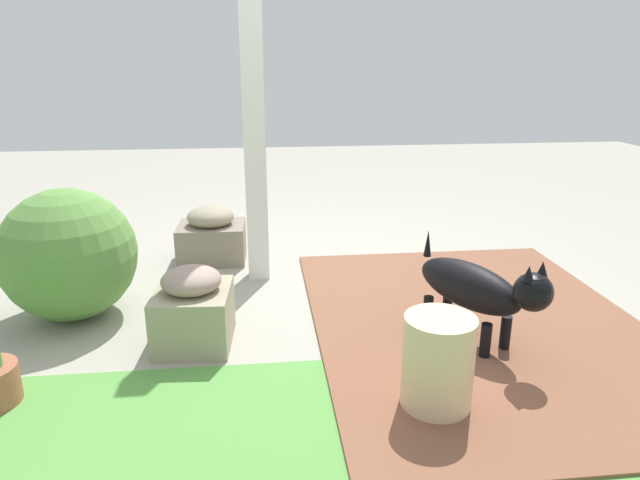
{
  "coord_description": "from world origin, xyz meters",
  "views": [
    {
      "loc": [
        0.4,
        3.43,
        1.41
      ],
      "look_at": [
        0.01,
        -0.02,
        0.29
      ],
      "focal_mm": 31.72,
      "sensor_mm": 36.0,
      "label": 1
    }
  ],
  "objects_px": {
    "stone_planter_nearest": "(212,236)",
    "round_shrub": "(69,255)",
    "porch_pillar": "(253,109)",
    "stone_planter_mid": "(193,309)",
    "dog": "(477,288)",
    "ceramic_urn": "(438,363)"
  },
  "relations": [
    {
      "from": "dog",
      "to": "ceramic_urn",
      "type": "bearing_deg",
      "value": 55.25
    },
    {
      "from": "stone_planter_nearest",
      "to": "ceramic_urn",
      "type": "relative_size",
      "value": 1.16
    },
    {
      "from": "porch_pillar",
      "to": "stone_planter_nearest",
      "type": "distance_m",
      "value": 1.05
    },
    {
      "from": "stone_planter_nearest",
      "to": "round_shrub",
      "type": "height_order",
      "value": "round_shrub"
    },
    {
      "from": "stone_planter_nearest",
      "to": "dog",
      "type": "distance_m",
      "value": 2.03
    },
    {
      "from": "dog",
      "to": "stone_planter_mid",
      "type": "bearing_deg",
      "value": -6.73
    },
    {
      "from": "stone_planter_mid",
      "to": "round_shrub",
      "type": "height_order",
      "value": "round_shrub"
    },
    {
      "from": "stone_planter_nearest",
      "to": "round_shrub",
      "type": "xyz_separation_m",
      "value": [
        0.71,
        0.87,
        0.19
      ]
    },
    {
      "from": "porch_pillar",
      "to": "ceramic_urn",
      "type": "height_order",
      "value": "porch_pillar"
    },
    {
      "from": "round_shrub",
      "to": "ceramic_urn",
      "type": "relative_size",
      "value": 1.78
    },
    {
      "from": "porch_pillar",
      "to": "dog",
      "type": "height_order",
      "value": "porch_pillar"
    },
    {
      "from": "stone_planter_nearest",
      "to": "dog",
      "type": "relative_size",
      "value": 0.64
    },
    {
      "from": "round_shrub",
      "to": "ceramic_urn",
      "type": "distance_m",
      "value": 2.09
    },
    {
      "from": "stone_planter_nearest",
      "to": "dog",
      "type": "xyz_separation_m",
      "value": [
        -1.42,
        1.45,
        0.13
      ]
    },
    {
      "from": "porch_pillar",
      "to": "stone_planter_mid",
      "type": "xyz_separation_m",
      "value": [
        0.34,
        0.91,
        -0.92
      ]
    },
    {
      "from": "stone_planter_nearest",
      "to": "stone_planter_mid",
      "type": "distance_m",
      "value": 1.28
    },
    {
      "from": "ceramic_urn",
      "to": "stone_planter_mid",
      "type": "bearing_deg",
      "value": -32.87
    },
    {
      "from": "porch_pillar",
      "to": "stone_planter_nearest",
      "type": "height_order",
      "value": "porch_pillar"
    },
    {
      "from": "round_shrub",
      "to": "ceramic_urn",
      "type": "bearing_deg",
      "value": 148.28
    },
    {
      "from": "stone_planter_mid",
      "to": "ceramic_urn",
      "type": "relative_size",
      "value": 1.05
    },
    {
      "from": "stone_planter_nearest",
      "to": "round_shrub",
      "type": "relative_size",
      "value": 0.65
    },
    {
      "from": "round_shrub",
      "to": "dog",
      "type": "bearing_deg",
      "value": 164.88
    }
  ]
}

